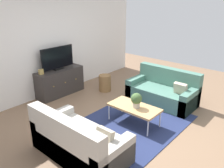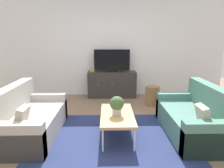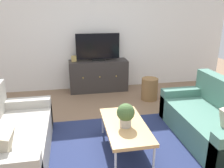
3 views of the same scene
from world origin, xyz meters
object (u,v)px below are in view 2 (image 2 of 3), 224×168
at_px(couch_right_side, 197,119).
at_px(couch_left_side, 27,120).
at_px(potted_plant, 117,105).
at_px(flat_screen_tv, 112,61).
at_px(tv_console, 112,84).
at_px(mantel_clock, 92,69).
at_px(coffee_table, 117,116).
at_px(wicker_basket, 152,96).

bearing_deg(couch_right_side, couch_left_side, 180.00).
bearing_deg(couch_right_side, potted_plant, -174.91).
bearing_deg(flat_screen_tv, tv_console, -90.00).
bearing_deg(couch_left_side, mantel_clock, 68.46).
xyz_separation_m(couch_right_side, coffee_table, (-1.36, -0.07, 0.10)).
bearing_deg(coffee_table, couch_right_side, 2.86).
height_order(couch_right_side, tv_console, couch_right_side).
relative_size(coffee_table, tv_console, 0.81).
distance_m(coffee_table, tv_console, 2.44).
bearing_deg(wicker_basket, potted_plant, -118.55).
height_order(couch_left_side, mantel_clock, couch_left_side).
height_order(flat_screen_tv, mantel_clock, flat_screen_tv).
distance_m(potted_plant, flat_screen_tv, 2.55).
xyz_separation_m(couch_left_side, flat_screen_tv, (1.48, 2.39, 0.73)).
bearing_deg(potted_plant, mantel_clock, 102.80).
distance_m(tv_console, mantel_clock, 0.68).
relative_size(potted_plant, tv_console, 0.24).
distance_m(mantel_clock, wicker_basket, 1.78).
height_order(coffee_table, wicker_basket, wicker_basket).
xyz_separation_m(coffee_table, tv_console, (-0.04, 2.44, -0.02)).
relative_size(couch_left_side, tv_console, 1.26).
relative_size(couch_left_side, wicker_basket, 3.60).
height_order(couch_right_side, wicker_basket, couch_right_side).
distance_m(couch_left_side, wicker_basket, 2.94).
height_order(potted_plant, mantel_clock, mantel_clock).
xyz_separation_m(couch_right_side, wicker_basket, (-0.43, 1.62, -0.04)).
xyz_separation_m(potted_plant, tv_console, (-0.03, 2.50, -0.22)).
xyz_separation_m(tv_console, wicker_basket, (0.97, -0.76, -0.12)).
relative_size(coffee_table, flat_screen_tv, 1.10).
relative_size(coffee_table, mantel_clock, 8.24).
bearing_deg(couch_right_side, wicker_basket, 104.79).
height_order(couch_left_side, coffee_table, couch_left_side).
bearing_deg(potted_plant, couch_right_side, 5.09).
bearing_deg(tv_console, flat_screen_tv, 90.00).
bearing_deg(potted_plant, flat_screen_tv, 90.64).
xyz_separation_m(couch_right_side, tv_console, (-1.40, 2.37, 0.08)).
bearing_deg(flat_screen_tv, potted_plant, -89.36).
bearing_deg(couch_right_side, coffee_table, -177.14).
bearing_deg(mantel_clock, tv_console, -0.00).
height_order(couch_right_side, flat_screen_tv, flat_screen_tv).
bearing_deg(flat_screen_tv, coffee_table, -89.14).
height_order(potted_plant, wicker_basket, potted_plant).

